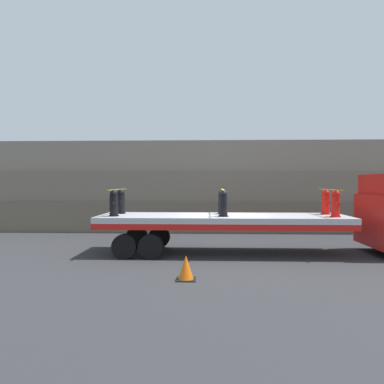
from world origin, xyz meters
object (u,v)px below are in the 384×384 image
(flatbed_trailer, at_px, (210,222))
(fire_hydrant_black_far_0, at_px, (121,202))
(traffic_cone, at_px, (186,268))
(fire_hydrant_black_far_1, at_px, (222,202))
(fire_hydrant_red_near_2, at_px, (336,204))
(fire_hydrant_black_near_0, at_px, (114,203))
(fire_hydrant_black_near_1, at_px, (223,204))
(fire_hydrant_red_far_2, at_px, (326,202))

(flatbed_trailer, height_order, fire_hydrant_black_far_0, fire_hydrant_black_far_0)
(flatbed_trailer, bearing_deg, traffic_cone, -100.09)
(fire_hydrant_black_far_0, distance_m, fire_hydrant_black_far_1, 3.78)
(fire_hydrant_black_far_0, relative_size, traffic_cone, 1.41)
(fire_hydrant_black_far_0, bearing_deg, fire_hydrant_red_near_2, -7.99)
(traffic_cone, bearing_deg, fire_hydrant_black_far_0, 122.50)
(flatbed_trailer, height_order, fire_hydrant_black_near_0, fire_hydrant_black_near_0)
(fire_hydrant_black_far_0, bearing_deg, fire_hydrant_black_near_1, -15.67)
(traffic_cone, bearing_deg, fire_hydrant_black_near_1, 70.80)
(fire_hydrant_black_near_1, distance_m, fire_hydrant_red_far_2, 3.92)
(fire_hydrant_black_near_0, height_order, fire_hydrant_black_near_1, same)
(fire_hydrant_black_far_1, distance_m, fire_hydrant_red_far_2, 3.78)
(fire_hydrant_black_near_0, xyz_separation_m, fire_hydrant_red_near_2, (7.56, 0.00, 0.00))
(flatbed_trailer, xyz_separation_m, fire_hydrant_black_far_1, (0.44, 0.53, 0.68))
(fire_hydrant_red_near_2, relative_size, fire_hydrant_red_far_2, 1.00)
(fire_hydrant_red_near_2, bearing_deg, flatbed_trailer, 172.84)
(fire_hydrant_black_near_1, relative_size, fire_hydrant_black_far_1, 1.00)
(fire_hydrant_black_near_1, bearing_deg, flatbed_trailer, 129.81)
(fire_hydrant_black_near_0, distance_m, fire_hydrant_black_near_1, 3.78)
(flatbed_trailer, relative_size, fire_hydrant_red_near_2, 9.65)
(flatbed_trailer, xyz_separation_m, traffic_cone, (-0.65, -3.68, -0.80))
(fire_hydrant_black_near_0, xyz_separation_m, fire_hydrant_black_near_1, (3.78, 0.00, 0.00))
(fire_hydrant_black_far_0, distance_m, fire_hydrant_red_near_2, 7.63)
(flatbed_trailer, xyz_separation_m, fire_hydrant_red_near_2, (4.22, -0.53, 0.68))
(flatbed_trailer, distance_m, traffic_cone, 3.82)
(fire_hydrant_black_near_0, bearing_deg, flatbed_trailer, 9.03)
(flatbed_trailer, xyz_separation_m, fire_hydrant_black_far_0, (-3.34, 0.53, 0.68))
(flatbed_trailer, relative_size, fire_hydrant_black_far_0, 9.65)
(fire_hydrant_black_far_0, relative_size, fire_hydrant_black_near_1, 1.00)
(fire_hydrant_black_near_1, bearing_deg, fire_hydrant_black_far_1, 90.00)
(fire_hydrant_black_near_0, height_order, fire_hydrant_red_near_2, same)
(fire_hydrant_black_near_1, height_order, fire_hydrant_black_far_1, same)
(fire_hydrant_black_near_0, xyz_separation_m, traffic_cone, (2.68, -3.15, -1.49))
(fire_hydrant_red_far_2, bearing_deg, fire_hydrant_black_near_0, -172.01)
(fire_hydrant_black_far_1, xyz_separation_m, fire_hydrant_red_near_2, (3.78, -1.06, 0.00))
(fire_hydrant_red_near_2, relative_size, traffic_cone, 1.41)
(fire_hydrant_black_far_0, height_order, fire_hydrant_red_far_2, same)
(fire_hydrant_red_far_2, bearing_deg, fire_hydrant_black_near_1, -164.33)
(flatbed_trailer, bearing_deg, fire_hydrant_black_far_0, 170.97)
(fire_hydrant_red_near_2, height_order, traffic_cone, fire_hydrant_red_near_2)
(fire_hydrant_black_far_1, distance_m, fire_hydrant_red_near_2, 3.92)
(fire_hydrant_black_far_1, bearing_deg, fire_hydrant_black_near_0, -164.33)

